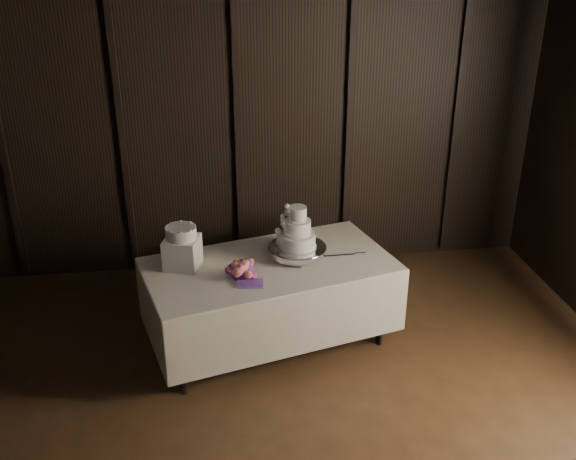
{
  "coord_description": "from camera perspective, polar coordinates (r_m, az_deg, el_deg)",
  "views": [
    {
      "loc": [
        -0.3,
        -2.58,
        3.18
      ],
      "look_at": [
        0.3,
        2.0,
        1.05
      ],
      "focal_mm": 40.0,
      "sensor_mm": 36.0,
      "label": 1
    }
  ],
  "objects": [
    {
      "name": "cake_stand",
      "position": [
        5.29,
        0.84,
        -1.93
      ],
      "size": [
        0.56,
        0.56,
        0.09
      ],
      "primitive_type": "cylinder",
      "rotation": [
        0.0,
        0.0,
        -0.18
      ],
      "color": "silver",
      "rests_on": "display_table"
    },
    {
      "name": "display_table",
      "position": [
        5.37,
        -1.6,
        -6.24
      ],
      "size": [
        2.19,
        1.52,
        0.76
      ],
      "rotation": [
        0.0,
        0.0,
        0.26
      ],
      "color": "beige",
      "rests_on": "ground"
    },
    {
      "name": "cake_knife",
      "position": [
        5.33,
        4.52,
        -2.26
      ],
      "size": [
        0.37,
        0.03,
        0.01
      ],
      "primitive_type": "cube",
      "rotation": [
        0.0,
        0.0,
        0.02
      ],
      "color": "silver",
      "rests_on": "display_table"
    },
    {
      "name": "box_pedestal",
      "position": [
        5.16,
        -9.37,
        -1.98
      ],
      "size": [
        0.32,
        0.32,
        0.25
      ],
      "primitive_type": "cube",
      "rotation": [
        0.0,
        0.0,
        -0.28
      ],
      "color": "white",
      "rests_on": "display_table"
    },
    {
      "name": "bouquet",
      "position": [
        4.96,
        -4.07,
        -3.59
      ],
      "size": [
        0.35,
        0.44,
        0.2
      ],
      "primitive_type": null,
      "rotation": [
        0.0,
        0.0,
        -0.09
      ],
      "color": "#DE636F",
      "rests_on": "display_table"
    },
    {
      "name": "room",
      "position": [
        3.09,
        -0.71,
        -8.14
      ],
      "size": [
        6.08,
        7.08,
        3.08
      ],
      "color": "black",
      "rests_on": "ground"
    },
    {
      "name": "small_cake",
      "position": [
        5.09,
        -9.5,
        -0.23
      ],
      "size": [
        0.25,
        0.25,
        0.1
      ],
      "primitive_type": "cylinder",
      "rotation": [
        0.0,
        0.0,
        0.05
      ],
      "color": "white",
      "rests_on": "box_pedestal"
    },
    {
      "name": "wedding_cake",
      "position": [
        5.19,
        0.59,
        -0.2
      ],
      "size": [
        0.33,
        0.3,
        0.35
      ],
      "rotation": [
        0.0,
        0.0,
        -0.15
      ],
      "color": "white",
      "rests_on": "cake_stand"
    }
  ]
}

